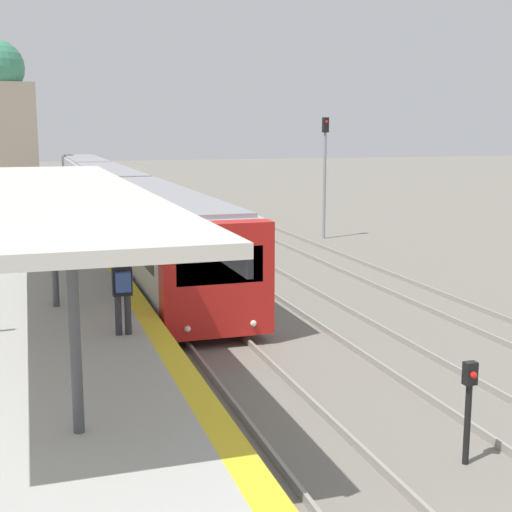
% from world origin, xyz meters
% --- Properties ---
extents(platform_canopy, '(4.00, 19.36, 2.93)m').
position_xyz_m(platform_canopy, '(-3.63, 13.06, 3.71)').
color(platform_canopy, beige).
rests_on(platform_canopy, station_platform).
extents(person_on_platform, '(0.40, 0.40, 1.66)m').
position_xyz_m(person_on_platform, '(-2.43, 10.05, 1.89)').
color(person_on_platform, '#2D2D33').
rests_on(person_on_platform, station_platform).
extents(train_near, '(2.71, 46.89, 3.13)m').
position_xyz_m(train_near, '(0.00, 34.73, 1.74)').
color(train_near, red).
rests_on(train_near, ground_plane).
extents(signal_post_near, '(0.20, 0.21, 1.66)m').
position_xyz_m(signal_post_near, '(2.11, 4.35, 1.04)').
color(signal_post_near, black).
rests_on(signal_post_near, ground_plane).
extents(signal_mast_far, '(0.28, 0.29, 5.75)m').
position_xyz_m(signal_mast_far, '(9.29, 26.82, 3.56)').
color(signal_mast_far, gray).
rests_on(signal_mast_far, ground_plane).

